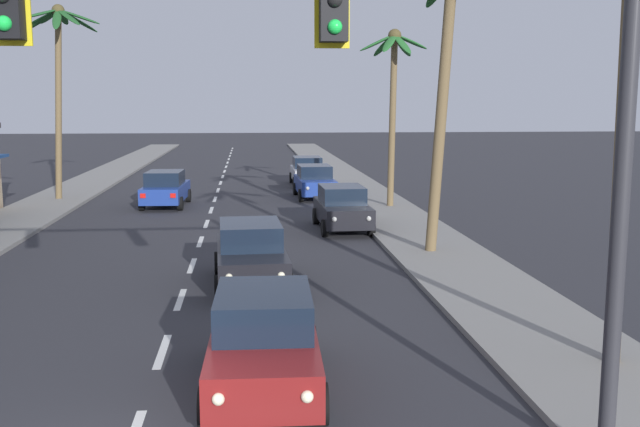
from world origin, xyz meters
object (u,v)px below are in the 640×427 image
(sedan_third_in_queue, at_px, (251,254))
(palm_left_third, at_px, (58,54))
(sedan_parked_mid_kerb, at_px, (315,181))
(traffic_signal_mast, at_px, (348,64))
(palm_right_third, at_px, (393,80))
(palm_right_second, at_px, (446,49))
(sedan_lead_at_stop_bar, at_px, (264,340))
(sedan_parked_far_kerb, at_px, (307,171))
(sedan_parked_nearest_kerb, at_px, (342,208))
(sedan_oncoming_far, at_px, (166,188))

(sedan_third_in_queue, distance_m, palm_left_third, 20.86)
(sedan_parked_mid_kerb, bearing_deg, traffic_signal_mast, -94.41)
(traffic_signal_mast, height_order, palm_right_third, palm_right_third)
(palm_left_third, distance_m, palm_right_second, 20.93)
(sedan_lead_at_stop_bar, height_order, sedan_parked_mid_kerb, same)
(sedan_lead_at_stop_bar, height_order, palm_right_second, palm_right_second)
(sedan_parked_far_kerb, height_order, palm_right_third, palm_right_third)
(palm_right_second, relative_size, palm_right_third, 1.14)
(sedan_parked_nearest_kerb, bearing_deg, sedan_parked_far_kerb, 90.39)
(sedan_lead_at_stop_bar, distance_m, sedan_third_in_queue, 7.17)
(sedan_parked_nearest_kerb, relative_size, sedan_parked_mid_kerb, 1.00)
(sedan_oncoming_far, relative_size, sedan_parked_far_kerb, 1.01)
(sedan_oncoming_far, bearing_deg, sedan_parked_nearest_kerb, -43.30)
(traffic_signal_mast, bearing_deg, palm_left_third, 110.16)
(sedan_lead_at_stop_bar, bearing_deg, sedan_parked_mid_kerb, 82.81)
(sedan_third_in_queue, distance_m, palm_right_second, 8.95)
(sedan_parked_nearest_kerb, xyz_separation_m, palm_right_third, (3.00, 5.30, 5.01))
(traffic_signal_mast, relative_size, sedan_parked_nearest_kerb, 2.48)
(sedan_oncoming_far, distance_m, sedan_parked_far_kerb, 11.05)
(sedan_lead_at_stop_bar, xyz_separation_m, sedan_parked_nearest_kerb, (3.34, 15.44, 0.00))
(traffic_signal_mast, bearing_deg, sedan_third_in_queue, 96.43)
(palm_left_third, height_order, palm_right_third, palm_left_third)
(traffic_signal_mast, height_order, sedan_third_in_queue, traffic_signal_mast)
(sedan_parked_nearest_kerb, bearing_deg, traffic_signal_mast, -97.25)
(palm_right_second, bearing_deg, sedan_parked_mid_kerb, 100.98)
(sedan_parked_mid_kerb, distance_m, palm_left_third, 13.97)
(traffic_signal_mast, distance_m, sedan_parked_mid_kerb, 28.48)
(sedan_oncoming_far, height_order, sedan_parked_mid_kerb, same)
(traffic_signal_mast, relative_size, palm_right_second, 1.21)
(traffic_signal_mast, distance_m, sedan_lead_at_stop_bar, 5.55)
(sedan_parked_far_kerb, bearing_deg, sedan_parked_mid_kerb, -90.99)
(palm_left_third, height_order, palm_right_second, palm_left_third)
(sedan_third_in_queue, height_order, palm_right_second, palm_right_second)
(traffic_signal_mast, xyz_separation_m, palm_left_third, (-10.29, 28.02, 1.89))
(sedan_parked_nearest_kerb, distance_m, sedan_parked_far_kerb, 15.27)
(sedan_oncoming_far, height_order, palm_right_third, palm_right_third)
(sedan_parked_mid_kerb, xyz_separation_m, palm_right_third, (3.20, -4.12, 5.01))
(sedan_oncoming_far, bearing_deg, traffic_signal_mast, -78.74)
(sedan_parked_far_kerb, height_order, palm_left_third, palm_left_third)
(sedan_parked_far_kerb, height_order, palm_right_second, palm_right_second)
(palm_left_third, bearing_deg, sedan_oncoming_far, -24.37)
(sedan_third_in_queue, distance_m, sedan_parked_far_kerb, 23.79)
(sedan_parked_mid_kerb, xyz_separation_m, palm_left_third, (-12.45, -0.03, 6.33))
(palm_left_third, bearing_deg, sedan_lead_at_stop_bar, -69.43)
(traffic_signal_mast, height_order, sedan_parked_nearest_kerb, traffic_signal_mast)
(palm_right_second, xyz_separation_m, palm_right_third, (0.42, 10.23, -0.62))
(sedan_parked_far_kerb, xyz_separation_m, palm_right_second, (2.68, -20.20, 5.62))
(sedan_parked_mid_kerb, bearing_deg, sedan_third_in_queue, -100.66)
(sedan_parked_mid_kerb, relative_size, sedan_parked_far_kerb, 1.01)
(sedan_lead_at_stop_bar, relative_size, sedan_parked_far_kerb, 1.01)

